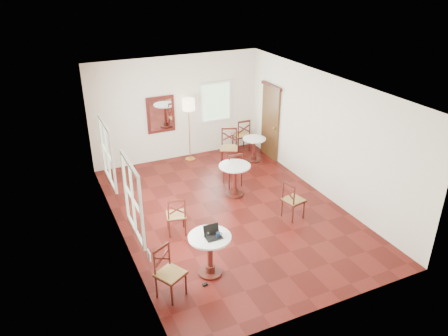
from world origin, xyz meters
The scene contains 17 objects.
ground centered at (0.00, 0.00, 0.00)m, with size 7.00×7.00×0.00m, color #4F110D.
room_shell centered at (-0.06, 0.27, 1.89)m, with size 5.02×7.02×3.01m.
cafe_table_near centered at (-1.29, -1.86, 0.51)m, with size 0.79×0.79×0.83m.
cafe_table_mid centered at (0.46, 0.67, 0.51)m, with size 0.78×0.78×0.82m.
cafe_table_back centered at (1.88, 2.29, 0.43)m, with size 0.66×0.66×0.70m.
chair_near_a centered at (-1.41, -0.33, 0.45)m, with size 0.50×0.50×0.90m.
chair_near_b centered at (-2.15, -2.10, 0.48)m, with size 0.60×0.60×0.96m.
chair_mid_a centered at (0.66, 1.17, 0.47)m, with size 0.44×0.44×0.93m.
chair_mid_b centered at (1.18, -0.83, 0.46)m, with size 0.50×0.50×0.92m.
chair_back_a centered at (1.92, 3.15, 0.50)m, with size 0.47×0.47×1.01m.
chair_back_b centered at (1.11, 2.35, 0.53)m, with size 0.67×0.67×1.07m.
floor_lamp centered at (0.22, 3.15, 1.56)m, with size 0.36×0.36×1.85m.
laptop centered at (-1.24, -1.89, 0.88)m, with size 0.30×0.25×0.21m.
mouse centered at (-1.18, -1.84, 0.85)m, with size 0.10×0.06×0.04m, color black.
navy_mug centered at (-1.15, -1.94, 0.88)m, with size 0.12×0.08×0.09m.
water_glass centered at (-1.34, -1.89, 0.88)m, with size 0.06×0.06×0.10m, color white.
power_adapter centered at (-1.51, -2.13, 0.02)m, with size 0.09×0.06×0.04m, color black.
Camera 1 is at (-3.80, -7.88, 5.31)m, focal length 34.84 mm.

